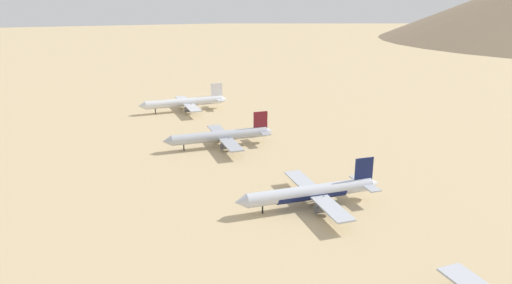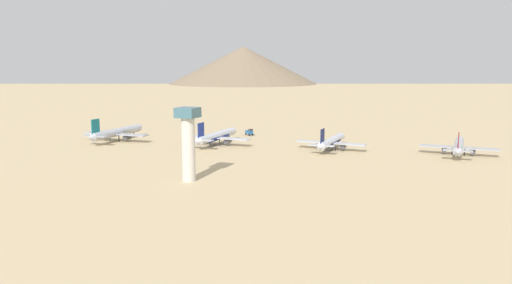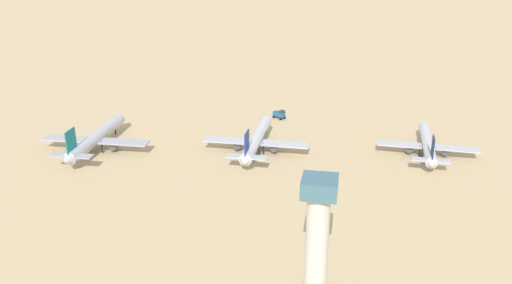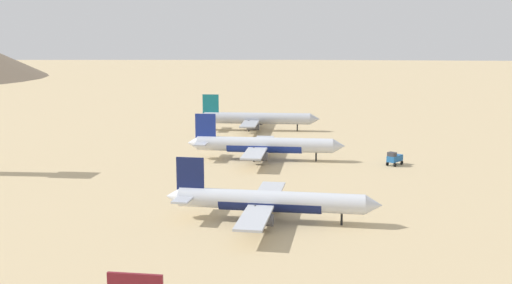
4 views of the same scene
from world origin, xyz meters
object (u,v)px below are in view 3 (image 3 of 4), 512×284
object	(u,v)px
parked_jet_3	(256,139)
parked_jet_2	(428,144)
parked_jet_4	(96,138)
service_truck	(279,114)
control_tower	(318,230)

from	to	relation	value
parked_jet_3	parked_jet_2	bearing A→B (deg)	-82.59
parked_jet_4	service_truck	bearing A→B (deg)	-51.73
parked_jet_2	parked_jet_3	size ratio (longest dim) A/B	0.91
parked_jet_3	control_tower	distance (m)	81.52
service_truck	control_tower	size ratio (longest dim) A/B	0.21
parked_jet_3	service_truck	world-z (taller)	parked_jet_3
service_truck	control_tower	world-z (taller)	control_tower
service_truck	parked_jet_4	bearing A→B (deg)	128.27
parked_jet_2	control_tower	xyz separation A→B (m)	(-83.86, 31.97, 10.95)
parked_jet_3	service_truck	xyz separation A→B (m)	(37.20, -2.84, -2.36)
parked_jet_4	service_truck	world-z (taller)	parked_jet_4
parked_jet_2	control_tower	size ratio (longest dim) A/B	1.58
parked_jet_4	service_truck	distance (m)	74.99
parked_jet_2	service_truck	distance (m)	63.44
service_truck	parked_jet_2	bearing A→B (deg)	-117.77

